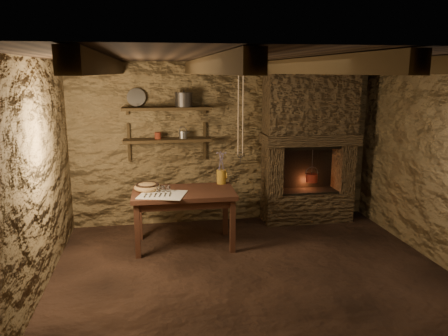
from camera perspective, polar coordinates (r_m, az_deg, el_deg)
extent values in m
plane|color=black|center=(5.05, 3.95, -14.06)|extent=(4.50, 4.50, 0.00)
cube|color=brown|center=(6.57, 0.02, 3.21)|extent=(4.50, 0.04, 2.40)
cube|color=brown|center=(2.83, 13.94, -9.73)|extent=(4.50, 0.04, 2.40)
cube|color=brown|center=(4.66, -23.80, -1.67)|extent=(0.04, 4.00, 2.40)
cube|color=brown|center=(5.62, 27.07, 0.26)|extent=(0.04, 4.00, 2.40)
cube|color=black|center=(4.53, 4.41, 14.28)|extent=(4.50, 4.00, 0.04)
cube|color=black|center=(4.41, -15.38, 12.76)|extent=(0.14, 3.95, 0.16)
cube|color=black|center=(4.43, -2.07, 13.18)|extent=(0.14, 3.95, 0.16)
cube|color=black|center=(4.67, 10.51, 12.95)|extent=(0.14, 3.95, 0.16)
cube|color=black|center=(5.10, 21.38, 12.26)|extent=(0.14, 3.95, 0.16)
cube|color=black|center=(6.31, -7.38, 3.64)|extent=(1.25, 0.30, 0.04)
cube|color=black|center=(6.26, -7.49, 7.72)|extent=(1.25, 0.30, 0.04)
cube|color=#36281B|center=(6.89, 10.70, -4.91)|extent=(1.35, 0.45, 0.45)
cube|color=#36281B|center=(6.56, 6.30, -0.21)|extent=(0.23, 0.45, 0.75)
cube|color=#36281B|center=(6.95, 15.25, 0.14)|extent=(0.23, 0.45, 0.75)
cube|color=#36281B|center=(6.63, 11.15, 3.76)|extent=(1.43, 0.51, 0.16)
cube|color=#36281B|center=(6.60, 11.26, 8.52)|extent=(1.35, 0.45, 0.94)
cube|color=black|center=(6.92, 10.34, 0.31)|extent=(0.90, 0.06, 0.75)
cube|color=#361C13|center=(5.67, -5.29, -3.27)|extent=(1.33, 0.78, 0.06)
cube|color=#361C13|center=(5.70, -5.27, -4.08)|extent=(1.21, 0.66, 0.09)
cube|color=silver|center=(5.51, -8.06, -3.46)|extent=(0.66, 0.59, 0.01)
cylinder|color=#9F711E|center=(5.99, -0.34, -1.14)|extent=(0.17, 0.17, 0.19)
torus|color=#9F711E|center=(5.99, 0.28, -0.93)|extent=(0.02, 0.11, 0.11)
ellipsoid|color=olive|center=(5.74, -9.99, -2.51)|extent=(0.38, 0.38, 0.12)
cylinder|color=#2D2B28|center=(6.26, -5.27, 8.80)|extent=(0.29, 0.29, 0.18)
cylinder|color=gray|center=(6.35, -11.38, 9.02)|extent=(0.27, 0.13, 0.26)
cylinder|color=#511A10|center=(6.30, -8.62, 4.20)|extent=(0.11, 0.11, 0.09)
cylinder|color=maroon|center=(6.75, 11.37, -1.28)|extent=(0.22, 0.22, 0.12)
torus|color=#2D2B28|center=(6.73, 11.40, -0.65)|extent=(0.20, 0.01, 0.20)
cylinder|color=#2D2B28|center=(6.69, 11.46, 0.86)|extent=(0.01, 0.01, 0.44)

